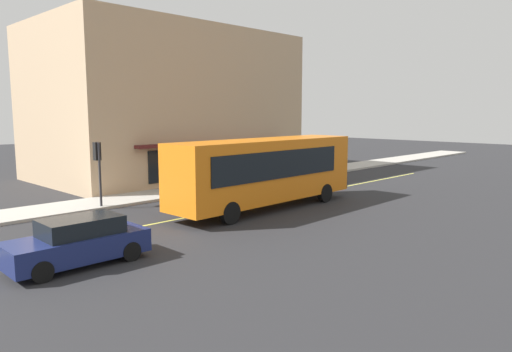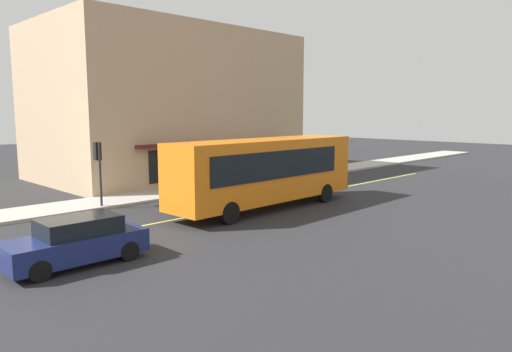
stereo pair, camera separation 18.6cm
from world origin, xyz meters
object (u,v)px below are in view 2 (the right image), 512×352
at_px(bus, 266,170).
at_px(traffic_light, 98,159).
at_px(pedestrian_near_storefront, 218,170).
at_px(car_navy, 76,242).

bearing_deg(bus, traffic_light, 134.68).
bearing_deg(pedestrian_near_storefront, bus, -110.93).
distance_m(traffic_light, pedestrian_near_storefront, 8.62).
relative_size(traffic_light, car_navy, 0.74).
xyz_separation_m(bus, pedestrian_near_storefront, (2.57, 6.73, -0.83)).
height_order(bus, pedestrian_near_storefront, bus).
relative_size(car_navy, pedestrian_near_storefront, 2.58).
height_order(traffic_light, car_navy, traffic_light).
relative_size(bus, pedestrian_near_storefront, 6.67).
distance_m(car_navy, pedestrian_near_storefront, 15.75).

